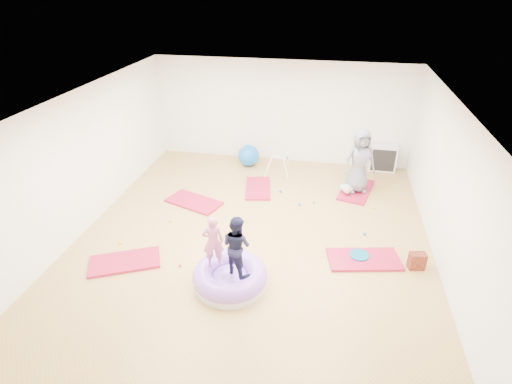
# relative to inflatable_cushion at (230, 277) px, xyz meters

# --- Properties ---
(room) EXTENTS (7.01, 8.01, 2.81)m
(room) POSITION_rel_inflatable_cushion_xyz_m (0.12, 1.43, 1.24)
(room) COLOR tan
(room) RESTS_ON ground
(gym_mat_front_left) EXTENTS (1.42, 1.12, 0.05)m
(gym_mat_front_left) POSITION_rel_inflatable_cushion_xyz_m (-2.07, 0.19, -0.13)
(gym_mat_front_left) COLOR #A91F3E
(gym_mat_front_left) RESTS_ON ground
(gym_mat_mid_left) EXTENTS (1.42, 1.04, 0.05)m
(gym_mat_mid_left) POSITION_rel_inflatable_cushion_xyz_m (-1.52, 2.55, -0.13)
(gym_mat_mid_left) COLOR #A91F3E
(gym_mat_mid_left) RESTS_ON ground
(gym_mat_center_back) EXTENTS (0.79, 1.27, 0.05)m
(gym_mat_center_back) POSITION_rel_inflatable_cushion_xyz_m (-0.17, 3.51, -0.13)
(gym_mat_center_back) COLOR #A91F3E
(gym_mat_center_back) RESTS_ON ground
(gym_mat_right) EXTENTS (1.43, 0.92, 0.06)m
(gym_mat_right) POSITION_rel_inflatable_cushion_xyz_m (2.30, 1.10, -0.13)
(gym_mat_right) COLOR #A91F3E
(gym_mat_right) RESTS_ON ground
(gym_mat_rear_right) EXTENTS (0.97, 1.45, 0.06)m
(gym_mat_rear_right) POSITION_rel_inflatable_cushion_xyz_m (2.24, 3.86, -0.13)
(gym_mat_rear_right) COLOR #A91F3E
(gym_mat_rear_right) RESTS_ON ground
(inflatable_cushion) EXTENTS (1.28, 1.28, 0.40)m
(inflatable_cushion) POSITION_rel_inflatable_cushion_xyz_m (0.00, 0.00, 0.00)
(inflatable_cushion) COLOR silver
(inflatable_cushion) RESTS_ON ground
(child_pink) EXTENTS (0.41, 0.33, 0.98)m
(child_pink) POSITION_rel_inflatable_cushion_xyz_m (-0.29, 0.06, 0.70)
(child_pink) COLOR #D16793
(child_pink) RESTS_ON inflatable_cushion
(child_navy) EXTENTS (0.66, 0.62, 1.08)m
(child_navy) POSITION_rel_inflatable_cushion_xyz_m (0.14, -0.03, 0.75)
(child_navy) COLOR #161733
(child_navy) RESTS_ON inflatable_cushion
(adult_caregiver) EXTENTS (0.88, 0.72, 1.56)m
(adult_caregiver) POSITION_rel_inflatable_cushion_xyz_m (2.22, 3.80, 0.68)
(adult_caregiver) COLOR slate
(adult_caregiver) RESTS_ON gym_mat_rear_right
(infant) EXTENTS (0.36, 0.37, 0.21)m
(infant) POSITION_rel_inflatable_cushion_xyz_m (2.00, 3.64, 0.01)
(infant) COLOR #9BCADA
(infant) RESTS_ON gym_mat_rear_right
(ball_pit_balls) EXTENTS (5.11, 3.23, 0.06)m
(ball_pit_balls) POSITION_rel_inflatable_cushion_xyz_m (0.22, 1.97, -0.13)
(ball_pit_balls) COLOR yellow
(ball_pit_balls) RESTS_ON ground
(exercise_ball_blue) EXTENTS (0.59, 0.59, 0.59)m
(exercise_ball_blue) POSITION_rel_inflatable_cushion_xyz_m (-0.68, 4.85, 0.14)
(exercise_ball_blue) COLOR blue
(exercise_ball_blue) RESTS_ON ground
(exercise_ball_orange) EXTENTS (0.36, 0.36, 0.36)m
(exercise_ball_orange) POSITION_rel_inflatable_cushion_xyz_m (-0.62, 5.03, 0.02)
(exercise_ball_orange) COLOR yellow
(exercise_ball_orange) RESTS_ON ground
(infant_play_gym) EXTENTS (0.66, 0.63, 0.51)m
(infant_play_gym) POSITION_rel_inflatable_cushion_xyz_m (0.20, 4.46, 0.18)
(infant_play_gym) COLOR silver
(infant_play_gym) RESTS_ON ground
(cube_shelf) EXTENTS (0.71, 0.35, 0.71)m
(cube_shelf) POSITION_rel_inflatable_cushion_xyz_m (2.94, 5.23, 0.20)
(cube_shelf) COLOR silver
(cube_shelf) RESTS_ON ground
(balance_disc) EXTENTS (0.37, 0.37, 0.08)m
(balance_disc) POSITION_rel_inflatable_cushion_xyz_m (2.22, 1.16, -0.12)
(balance_disc) COLOR #075F7E
(balance_disc) RESTS_ON ground
(backpack) EXTENTS (0.31, 0.23, 0.33)m
(backpack) POSITION_rel_inflatable_cushion_xyz_m (3.22, 1.05, 0.01)
(backpack) COLOR #B74028
(backpack) RESTS_ON ground
(yellow_toy) EXTENTS (0.19, 0.19, 0.03)m
(yellow_toy) POSITION_rel_inflatable_cushion_xyz_m (-1.71, 0.26, -0.14)
(yellow_toy) COLOR yellow
(yellow_toy) RESTS_ON ground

